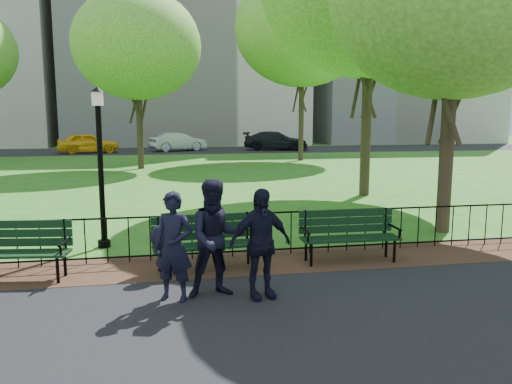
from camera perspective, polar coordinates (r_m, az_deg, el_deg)
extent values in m
plane|color=#27681B|center=(8.10, -5.00, -11.49)|extent=(120.00, 120.00, 0.00)
cube|color=#362016|center=(9.51, -5.89, -8.35)|extent=(60.00, 1.60, 0.01)
cube|color=black|center=(42.67, -9.62, 4.69)|extent=(70.00, 9.00, 0.01)
cylinder|color=black|center=(9.79, -6.21, -2.65)|extent=(24.00, 0.04, 0.04)
cylinder|color=black|center=(9.96, -6.14, -6.94)|extent=(24.00, 0.04, 0.04)
cylinder|color=black|center=(9.88, -6.17, -5.09)|extent=(0.02, 0.02, 0.90)
cube|color=silver|center=(56.97, -8.13, 20.83)|extent=(24.00, 15.00, 30.00)
cube|color=beige|center=(62.35, 15.61, 16.73)|extent=(20.00, 15.00, 24.00)
cube|color=black|center=(9.08, -5.67, -6.13)|extent=(1.96, 0.69, 0.04)
cube|color=black|center=(9.26, -6.01, -3.51)|extent=(1.91, 0.22, 0.48)
cylinder|color=black|center=(8.85, -10.76, -8.23)|extent=(0.05, 0.05, 0.48)
cylinder|color=black|center=(9.14, -0.26, -7.54)|extent=(0.05, 0.05, 0.48)
cylinder|color=black|center=(9.22, -10.99, -7.56)|extent=(0.05, 0.05, 0.48)
cylinder|color=black|center=(9.49, -0.89, -6.92)|extent=(0.05, 0.05, 0.48)
cylinder|color=black|center=(8.92, -11.43, -5.26)|extent=(0.10, 0.60, 0.04)
cylinder|color=black|center=(9.23, -0.14, -4.61)|extent=(0.10, 0.60, 0.04)
ellipsoid|color=black|center=(8.81, -10.71, -5.08)|extent=(0.42, 0.31, 0.44)
cube|color=black|center=(9.46, -26.28, -6.36)|extent=(1.98, 0.75, 0.04)
cube|color=black|center=(9.63, -25.79, -3.82)|extent=(1.92, 0.28, 0.48)
cylinder|color=black|center=(9.05, -21.73, -8.30)|extent=(0.05, 0.05, 0.48)
cylinder|color=black|center=(9.41, -20.99, -7.64)|extent=(0.05, 0.05, 0.48)
cylinder|color=black|center=(9.10, -21.05, -5.36)|extent=(0.12, 0.60, 0.04)
cube|color=black|center=(9.75, 10.72, -5.23)|extent=(1.90, 0.55, 0.04)
cube|color=black|center=(9.93, 10.24, -2.84)|extent=(1.89, 0.08, 0.47)
cylinder|color=black|center=(9.39, 6.33, -7.16)|extent=(0.05, 0.05, 0.47)
cylinder|color=black|center=(9.95, 15.54, -6.53)|extent=(0.05, 0.05, 0.47)
cylinder|color=black|center=(9.75, 5.73, -6.57)|extent=(0.05, 0.05, 0.47)
cylinder|color=black|center=(10.28, 14.65, -6.01)|extent=(0.05, 0.05, 0.47)
cylinder|color=black|center=(9.45, 5.64, -4.40)|extent=(0.06, 0.59, 0.04)
cylinder|color=black|center=(10.05, 15.56, -3.89)|extent=(0.06, 0.59, 0.04)
cylinder|color=black|center=(11.28, -16.96, -5.66)|extent=(0.27, 0.27, 0.15)
cylinder|color=black|center=(11.03, -17.29, 1.67)|extent=(0.11, 0.11, 3.05)
cube|color=beige|center=(10.96, -17.67, 10.12)|extent=(0.21, 0.21, 0.29)
cone|color=black|center=(10.97, -17.71, 11.12)|extent=(0.31, 0.31, 0.11)
cylinder|color=#2D2116|center=(12.81, 20.89, 3.31)|extent=(0.34, 0.34, 3.46)
cylinder|color=#2D2116|center=(18.16, 12.45, 6.63)|extent=(0.35, 0.35, 4.46)
cylinder|color=#2D2116|center=(27.85, -13.12, 6.73)|extent=(0.34, 0.34, 4.01)
ellipsoid|color=#3C8929|center=(28.10, -13.44, 16.03)|extent=(6.76, 6.76, 5.75)
cylinder|color=#2D2116|center=(32.63, 5.19, 8.10)|extent=(0.33, 0.33, 5.10)
ellipsoid|color=#3C8929|center=(33.10, 5.33, 18.14)|extent=(8.59, 8.59, 7.30)
imported|color=black|center=(7.64, -9.38, -6.16)|extent=(0.72, 0.61, 1.67)
imported|color=black|center=(7.73, -4.57, -5.30)|extent=(0.93, 0.54, 1.83)
imported|color=black|center=(7.64, 0.48, -5.91)|extent=(1.06, 0.62, 1.70)
imported|color=yellow|center=(41.21, -18.66, 5.33)|extent=(4.92, 2.90, 1.57)
imported|color=#ADB0B5|center=(42.01, -8.91, 5.69)|extent=(4.89, 3.22, 1.52)
imported|color=black|center=(42.71, 2.28, 5.87)|extent=(5.85, 3.69, 1.58)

